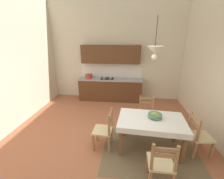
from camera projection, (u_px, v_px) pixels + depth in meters
ground_plane at (104, 146)px, 3.61m from camera, size 5.84×6.85×0.10m
wall_back at (116, 47)px, 5.91m from camera, size 5.84×0.12×4.23m
area_rug at (149, 150)px, 3.39m from camera, size 2.10×1.60×0.01m
kitchen_cabinetry at (110, 80)px, 6.02m from camera, size 2.54×0.63×2.20m
dining_table at (151, 124)px, 3.28m from camera, size 1.50×1.00×0.75m
dining_chair_camera_side at (161, 164)px, 2.47m from camera, size 0.43×0.43×0.93m
dining_chair_window_side at (199, 136)px, 3.18m from camera, size 0.45×0.45×0.93m
dining_chair_tv_side at (104, 130)px, 3.39m from camera, size 0.44×0.44×0.93m
dining_chair_kitchen_side at (146, 114)px, 4.11m from camera, size 0.43×0.43×0.93m
fruit_bowl at (155, 115)px, 3.28m from camera, size 0.30×0.30×0.12m
pendant_lamp at (155, 50)px, 2.88m from camera, size 0.32×0.32×0.81m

